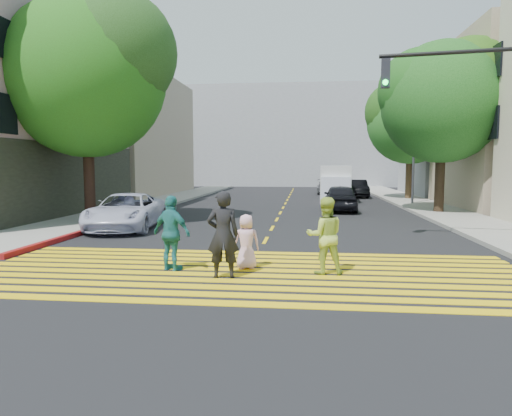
% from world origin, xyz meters
% --- Properties ---
extents(ground, '(120.00, 120.00, 0.00)m').
position_xyz_m(ground, '(0.00, 0.00, 0.00)').
color(ground, black).
extents(sidewalk_left, '(3.00, 40.00, 0.15)m').
position_xyz_m(sidewalk_left, '(-8.50, 22.00, 0.07)').
color(sidewalk_left, gray).
rests_on(sidewalk_left, ground).
extents(sidewalk_right, '(3.00, 60.00, 0.15)m').
position_xyz_m(sidewalk_right, '(8.50, 15.00, 0.07)').
color(sidewalk_right, gray).
rests_on(sidewalk_right, ground).
extents(curb_red, '(0.20, 8.00, 0.16)m').
position_xyz_m(curb_red, '(-6.90, 6.00, 0.08)').
color(curb_red, maroon).
rests_on(curb_red, ground).
extents(crosswalk, '(13.40, 5.30, 0.01)m').
position_xyz_m(crosswalk, '(0.00, 1.28, 0.01)').
color(crosswalk, yellow).
rests_on(crosswalk, ground).
extents(lane_line, '(0.12, 34.40, 0.01)m').
position_xyz_m(lane_line, '(0.00, 22.50, 0.01)').
color(lane_line, yellow).
rests_on(lane_line, ground).
extents(building_left_tan, '(12.00, 16.00, 10.00)m').
position_xyz_m(building_left_tan, '(-16.00, 28.00, 5.00)').
color(building_left_tan, tan).
rests_on(building_left_tan, ground).
extents(building_right_grey, '(10.00, 10.00, 10.00)m').
position_xyz_m(building_right_grey, '(15.00, 30.00, 5.00)').
color(building_right_grey, gray).
rests_on(building_right_grey, ground).
extents(backdrop_block, '(30.00, 8.00, 12.00)m').
position_xyz_m(backdrop_block, '(0.00, 48.00, 6.00)').
color(backdrop_block, gray).
rests_on(backdrop_block, ground).
extents(tree_left, '(8.71, 8.33, 9.96)m').
position_xyz_m(tree_left, '(-8.08, 9.87, 6.72)').
color(tree_left, black).
rests_on(tree_left, ground).
extents(tree_right_near, '(7.74, 7.38, 9.01)m').
position_xyz_m(tree_right_near, '(8.35, 15.21, 6.09)').
color(tree_right_near, black).
rests_on(tree_right_near, ground).
extents(tree_right_far, '(7.17, 6.65, 8.97)m').
position_xyz_m(tree_right_far, '(8.84, 24.73, 6.06)').
color(tree_right_far, '#3E2C22').
rests_on(tree_right_far, ground).
extents(pedestrian_man, '(0.80, 0.60, 2.00)m').
position_xyz_m(pedestrian_man, '(-0.51, 0.73, 1.00)').
color(pedestrian_man, black).
rests_on(pedestrian_man, ground).
extents(pedestrian_woman, '(0.98, 0.81, 1.83)m').
position_xyz_m(pedestrian_woman, '(1.82, 1.40, 0.91)').
color(pedestrian_woman, '#B3CF49').
rests_on(pedestrian_woman, ground).
extents(pedestrian_child, '(0.77, 0.62, 1.37)m').
position_xyz_m(pedestrian_child, '(-0.10, 1.68, 0.68)').
color(pedestrian_child, '#F4B9CE').
rests_on(pedestrian_child, ground).
extents(pedestrian_extra, '(1.17, 0.85, 1.85)m').
position_xyz_m(pedestrian_extra, '(-1.88, 1.32, 0.92)').
color(pedestrian_extra, teal).
rests_on(pedestrian_extra, ground).
extents(white_sedan, '(2.90, 5.37, 1.43)m').
position_xyz_m(white_sedan, '(-5.82, 8.14, 0.71)').
color(white_sedan, silver).
rests_on(white_sedan, ground).
extents(dark_car_near, '(1.90, 4.46, 1.50)m').
position_xyz_m(dark_car_near, '(3.27, 16.35, 0.75)').
color(dark_car_near, black).
rests_on(dark_car_near, ground).
extents(silver_car, '(2.57, 5.14, 1.43)m').
position_xyz_m(silver_car, '(3.45, 31.44, 0.72)').
color(silver_car, gray).
rests_on(silver_car, ground).
extents(dark_car_parked, '(1.53, 4.23, 1.39)m').
position_xyz_m(dark_car_parked, '(5.40, 27.52, 0.69)').
color(dark_car_parked, black).
rests_on(dark_car_parked, ground).
extents(white_van, '(2.17, 5.39, 2.51)m').
position_xyz_m(white_van, '(3.36, 22.84, 1.19)').
color(white_van, silver).
rests_on(white_van, ground).
extents(traffic_signal, '(4.38, 0.85, 6.45)m').
position_xyz_m(traffic_signal, '(6.71, 5.43, 4.18)').
color(traffic_signal, '#2C2E36').
rests_on(traffic_signal, ground).
extents(street_lamp, '(1.86, 0.46, 8.21)m').
position_xyz_m(street_lamp, '(7.93, 20.51, 4.71)').
color(street_lamp, '#4D4F59').
rests_on(street_lamp, ground).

